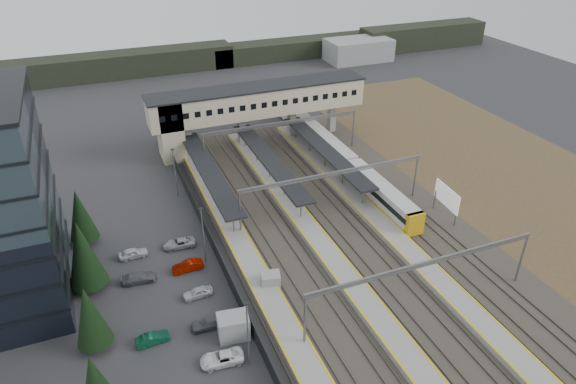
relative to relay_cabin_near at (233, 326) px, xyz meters
name	(u,v)px	position (x,y,z in m)	size (l,w,h in m)	color
ground	(293,294)	(8.34, 3.75, -1.36)	(220.00, 220.00, 0.00)	#2B2B2D
conifer_row	(91,340)	(-13.66, -0.12, 3.47)	(4.42, 49.82, 9.50)	black
car_park	(192,365)	(-5.09, -2.76, -0.76)	(10.61, 44.59, 1.29)	#ABACAF
lampposts	(222,275)	(0.34, 5.00, 2.97)	(0.50, 53.25, 8.07)	slate
fence	(227,276)	(1.84, 8.75, -0.36)	(0.08, 90.00, 2.00)	#26282B
relay_cabin_near	(233,326)	(0.00, 0.00, 0.00)	(3.56, 2.81, 2.73)	gray
relay_cabin_far	(271,281)	(6.34, 5.83, -0.33)	(2.65, 2.38, 2.06)	gray
rail_corridor	(344,251)	(17.68, 8.75, -1.07)	(34.00, 90.00, 0.92)	#35312A
canopies	(269,160)	(15.34, 30.75, 2.56)	(23.10, 30.00, 3.28)	black
footbridge	(244,105)	(16.04, 45.75, 6.57)	(40.40, 6.40, 11.20)	#B3AC87
gantries	(373,218)	(20.34, 6.75, 4.63)	(28.40, 62.28, 7.17)	slate
train	(328,147)	(28.34, 35.74, 0.54)	(2.65, 55.40, 3.34)	beige
billboard	(447,198)	(35.12, 10.98, 2.02)	(0.64, 5.94, 5.05)	slate
scrub_east	(550,201)	(53.34, 8.75, -1.33)	(34.00, 120.00, 0.06)	#493B28
treeline_far	(245,55)	(32.15, 96.02, 1.59)	(170.00, 19.00, 7.00)	black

